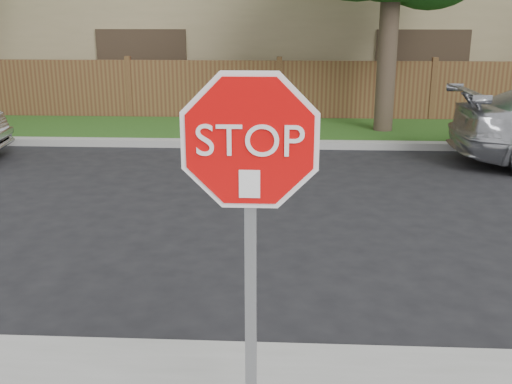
{
  "coord_description": "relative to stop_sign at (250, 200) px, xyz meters",
  "views": [
    {
      "loc": [
        0.25,
        -4.5,
        2.78
      ],
      "look_at": [
        0.05,
        -0.9,
        1.7
      ],
      "focal_mm": 42.0,
      "sensor_mm": 36.0,
      "label": 1
    }
  ],
  "objects": [
    {
      "name": "grass_strip",
      "position": [
        -0.05,
        11.28,
        -1.77
      ],
      "size": [
        70.0,
        3.0,
        0.12
      ],
      "primitive_type": "cube",
      "color": "#1E4714",
      "rests_on": "ground"
    },
    {
      "name": "stop_sign",
      "position": [
        0.0,
        0.0,
        0.0
      ],
      "size": [
        1.01,
        0.13,
        2.55
      ],
      "color": "gray",
      "rests_on": "sidewalk_near"
    },
    {
      "name": "ground",
      "position": [
        -0.05,
        1.48,
        -1.83
      ],
      "size": [
        90.0,
        90.0,
        0.0
      ],
      "primitive_type": "plane",
      "color": "black",
      "rests_on": "ground"
    },
    {
      "name": "fence",
      "position": [
        -0.05,
        12.88,
        -1.03
      ],
      "size": [
        70.0,
        0.12,
        1.6
      ],
      "primitive_type": "cube",
      "color": "#502F1C",
      "rests_on": "ground"
    },
    {
      "name": "far_curb",
      "position": [
        -0.05,
        9.63,
        -1.75
      ],
      "size": [
        70.0,
        0.3,
        0.15
      ],
      "primitive_type": "cube",
      "color": "gray",
      "rests_on": "ground"
    }
  ]
}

